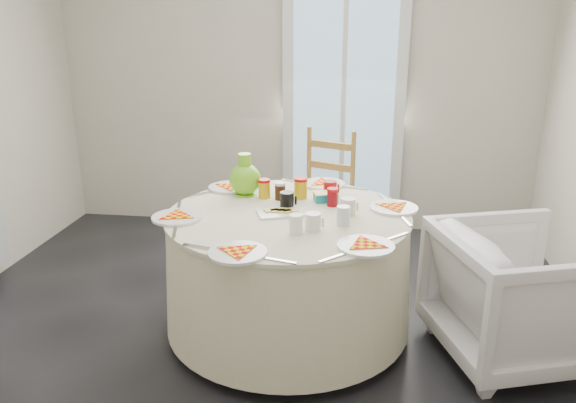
# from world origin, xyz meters

# --- Properties ---
(floor) EXTENTS (4.00, 4.00, 0.00)m
(floor) POSITION_xyz_m (0.00, 0.00, 0.00)
(floor) COLOR black
(floor) RESTS_ON ground
(wall_back) EXTENTS (4.00, 0.02, 2.60)m
(wall_back) POSITION_xyz_m (0.00, 2.00, 1.30)
(wall_back) COLOR #BCB5A3
(wall_back) RESTS_ON floor
(glass_door) EXTENTS (1.00, 0.08, 2.10)m
(glass_door) POSITION_xyz_m (0.40, 1.95, 1.05)
(glass_door) COLOR silver
(glass_door) RESTS_ON floor
(table) EXTENTS (1.39, 1.39, 0.71)m
(table) POSITION_xyz_m (0.17, 0.21, 0.38)
(table) COLOR beige
(table) RESTS_ON floor
(wooden_chair) EXTENTS (0.56, 0.55, 0.97)m
(wooden_chair) POSITION_xyz_m (0.26, 1.33, 0.47)
(wooden_chair) COLOR olive
(wooden_chair) RESTS_ON floor
(armchair) EXTENTS (0.94, 0.97, 0.80)m
(armchair) POSITION_xyz_m (1.42, 0.11, 0.39)
(armchair) COLOR silver
(armchair) RESTS_ON floor
(place_settings) EXTENTS (1.82, 1.82, 0.03)m
(place_settings) POSITION_xyz_m (0.17, 0.21, 0.77)
(place_settings) COLOR white
(place_settings) RESTS_ON table
(jar_cluster) EXTENTS (0.53, 0.42, 0.14)m
(jar_cluster) POSITION_xyz_m (0.19, 0.43, 0.82)
(jar_cluster) COLOR #A4610E
(jar_cluster) RESTS_ON table
(butter_tub) EXTENTS (0.16, 0.13, 0.06)m
(butter_tub) POSITION_xyz_m (0.36, 0.46, 0.79)
(butter_tub) COLOR #0F8597
(butter_tub) RESTS_ON table
(green_pitcher) EXTENTS (0.24, 0.24, 0.25)m
(green_pitcher) POSITION_xyz_m (-0.13, 0.53, 0.87)
(green_pitcher) COLOR #72C51F
(green_pitcher) RESTS_ON table
(cheese_platter) EXTENTS (0.29, 0.24, 0.03)m
(cheese_platter) POSITION_xyz_m (0.13, 0.20, 0.77)
(cheese_platter) COLOR silver
(cheese_platter) RESTS_ON table
(mugs_glasses) EXTENTS (0.71, 0.71, 0.11)m
(mugs_glasses) POSITION_xyz_m (0.33, 0.20, 0.81)
(mugs_glasses) COLOR gray
(mugs_glasses) RESTS_ON table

